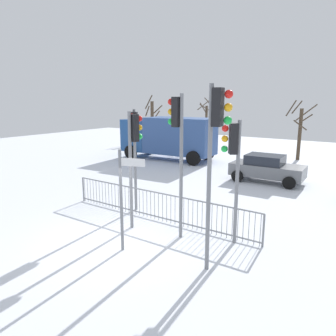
{
  "coord_description": "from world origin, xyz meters",
  "views": [
    {
      "loc": [
        6.65,
        -6.79,
        4.38
      ],
      "look_at": [
        -0.31,
        3.41,
        1.71
      ],
      "focal_mm": 34.0,
      "sensor_mm": 36.0,
      "label": 1
    }
  ],
  "objects": [
    {
      "name": "ground_plane",
      "position": [
        0.0,
        0.0,
        0.0
      ],
      "size": [
        60.0,
        60.0,
        0.0
      ],
      "primitive_type": "plane",
      "color": "white"
    },
    {
      "name": "traffic_light_foreground_left",
      "position": [
        3.32,
        0.13,
        3.48
      ],
      "size": [
        0.56,
        0.35,
        4.75
      ],
      "rotation": [
        0.0,
        0.0,
        4.88
      ],
      "color": "slate",
      "rests_on": "ground"
    },
    {
      "name": "traffic_light_foreground_right",
      "position": [
        -1.29,
        2.51,
        2.95
      ],
      "size": [
        0.41,
        0.52,
        4.02
      ],
      "rotation": [
        0.0,
        0.0,
        3.63
      ],
      "color": "slate",
      "rests_on": "ground"
    },
    {
      "name": "traffic_light_rear_right",
      "position": [
        3.03,
        1.93,
        2.79
      ],
      "size": [
        0.5,
        0.44,
        3.81
      ],
      "rotation": [
        0.0,
        0.0,
        2.18
      ],
      "color": "slate",
      "rests_on": "ground"
    },
    {
      "name": "traffic_light_rear_left",
      "position": [
        -0.25,
        1.27,
        2.94
      ],
      "size": [
        0.36,
        0.56,
        4.01
      ],
      "rotation": [
        0.0,
        0.0,
        6.07
      ],
      "color": "slate",
      "rests_on": "ground"
    },
    {
      "name": "traffic_light_mid_right",
      "position": [
        1.41,
        1.43,
        3.34
      ],
      "size": [
        0.57,
        0.34,
        4.56
      ],
      "rotation": [
        0.0,
        0.0,
        1.47
      ],
      "color": "slate",
      "rests_on": "ground"
    },
    {
      "name": "direction_sign_post",
      "position": [
        0.66,
        -0.3,
        1.7
      ],
      "size": [
        0.75,
        0.3,
        3.02
      ],
      "rotation": [
        0.0,
        0.0,
        0.33
      ],
      "color": "slate",
      "rests_on": "ground"
    },
    {
      "name": "pedestrian_guard_railing",
      "position": [
        -0.0,
        2.21,
        0.55
      ],
      "size": [
        8.04,
        0.07,
        1.07
      ],
      "rotation": [
        0.0,
        0.0,
        0.0
      ],
      "color": "slate",
      "rests_on": "ground"
    },
    {
      "name": "car_grey_trailing",
      "position": [
        1.6,
        10.08,
        0.77
      ],
      "size": [
        3.85,
        2.01,
        1.47
      ],
      "rotation": [
        0.0,
        0.0,
        0.03
      ],
      "color": "slate",
      "rests_on": "ground"
    },
    {
      "name": "delivery_truck",
      "position": [
        -6.55,
        12.64,
        1.74
      ],
      "size": [
        7.2,
        3.15,
        3.1
      ],
      "rotation": [
        0.0,
        0.0,
        3.22
      ],
      "color": "#33518C",
      "rests_on": "ground"
    },
    {
      "name": "bare_tree_left",
      "position": [
        -13.96,
        20.44,
        2.3
      ],
      "size": [
        1.58,
        1.55,
        4.86
      ],
      "color": "#473828",
      "rests_on": "ground"
    },
    {
      "name": "bare_tree_centre",
      "position": [
        1.49,
        17.89,
        2.17
      ],
      "size": [
        1.89,
        1.63,
        4.35
      ],
      "color": "#473828",
      "rests_on": "ground"
    },
    {
      "name": "bare_tree_right",
      "position": [
        -7.34,
        20.18,
        2.27
      ],
      "size": [
        2.27,
        2.28,
        4.67
      ],
      "color": "#473828",
      "rests_on": "ground"
    }
  ]
}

